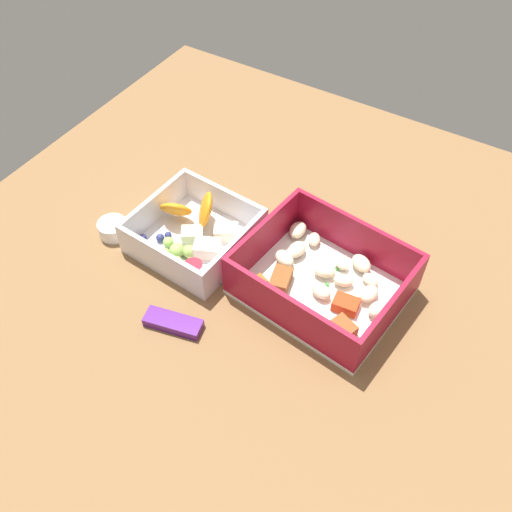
# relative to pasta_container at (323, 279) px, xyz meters

# --- Properties ---
(table_surface) EXTENTS (0.80, 0.80, 0.02)m
(table_surface) POSITION_rel_pasta_container_xyz_m (0.10, 0.00, -0.03)
(table_surface) COLOR brown
(table_surface) RESTS_ON ground
(pasta_container) EXTENTS (0.21, 0.18, 0.07)m
(pasta_container) POSITION_rel_pasta_container_xyz_m (0.00, 0.00, 0.00)
(pasta_container) COLOR white
(pasta_container) RESTS_ON table_surface
(fruit_bowl) EXTENTS (0.15, 0.15, 0.06)m
(fruit_bowl) POSITION_rel_pasta_container_xyz_m (0.18, 0.02, -0.00)
(fruit_bowl) COLOR white
(fruit_bowl) RESTS_ON table_surface
(candy_bar) EXTENTS (0.07, 0.04, 0.01)m
(candy_bar) POSITION_rel_pasta_container_xyz_m (0.13, 0.14, -0.01)
(candy_bar) COLOR #51197A
(candy_bar) RESTS_ON table_surface
(paper_cup_liner) EXTENTS (0.04, 0.04, 0.02)m
(paper_cup_liner) POSITION_rel_pasta_container_xyz_m (0.29, 0.06, -0.01)
(paper_cup_liner) COLOR white
(paper_cup_liner) RESTS_ON table_surface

